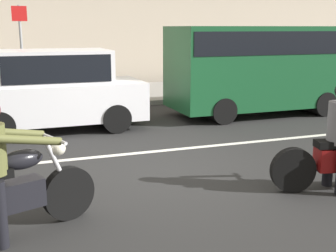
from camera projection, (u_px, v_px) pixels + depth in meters
name	position (u px, v px, depth m)	size (l,w,h in m)	color
ground_plane	(153.00, 167.00, 7.47)	(80.00, 80.00, 0.00)	#252525
sidewalk_slab	(78.00, 96.00, 14.79)	(40.00, 4.40, 0.14)	gray
lane_marking_stripe	(123.00, 154.00, 8.20)	(18.00, 0.14, 0.01)	silver
motorcycle_with_rider_olive	(3.00, 182.00, 4.83)	(2.08, 0.98, 1.58)	black
parked_van_forest_green	(260.00, 64.00, 11.79)	(4.75, 1.96, 2.31)	#164C28
parked_hatchback_white	(55.00, 89.00, 10.00)	(3.90, 1.76, 1.80)	silver
street_sign_post	(21.00, 43.00, 13.48)	(0.44, 0.08, 2.80)	gray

